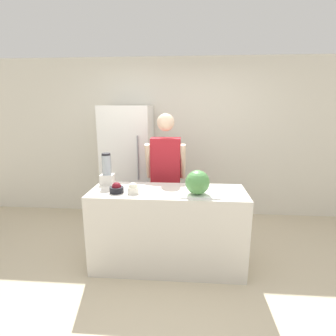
# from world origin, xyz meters

# --- Properties ---
(ground_plane) EXTENTS (14.00, 14.00, 0.00)m
(ground_plane) POSITION_xyz_m (0.00, 0.00, 0.00)
(ground_plane) COLOR beige
(wall_back) EXTENTS (8.00, 0.06, 2.60)m
(wall_back) POSITION_xyz_m (0.00, 1.94, 1.30)
(wall_back) COLOR silver
(wall_back) RESTS_ON ground_plane
(counter_island) EXTENTS (1.73, 0.61, 0.93)m
(counter_island) POSITION_xyz_m (0.00, 0.30, 0.46)
(counter_island) COLOR beige
(counter_island) RESTS_ON ground_plane
(refrigerator) EXTENTS (0.74, 0.69, 1.85)m
(refrigerator) POSITION_xyz_m (-0.73, 1.56, 0.92)
(refrigerator) COLOR white
(refrigerator) RESTS_ON ground_plane
(person) EXTENTS (0.53, 0.27, 1.75)m
(person) POSITION_xyz_m (-0.08, 0.95, 0.91)
(person) COLOR #4C608C
(person) RESTS_ON ground_plane
(cutting_board) EXTENTS (0.41, 0.25, 0.01)m
(cutting_board) POSITION_xyz_m (0.35, 0.17, 0.93)
(cutting_board) COLOR white
(cutting_board) RESTS_ON counter_island
(watermelon) EXTENTS (0.25, 0.25, 0.25)m
(watermelon) POSITION_xyz_m (0.32, 0.17, 1.07)
(watermelon) COLOR #4C8C47
(watermelon) RESTS_ON cutting_board
(bowl_cherries) EXTENTS (0.15, 0.15, 0.11)m
(bowl_cherries) POSITION_xyz_m (-0.55, 0.19, 0.97)
(bowl_cherries) COLOR black
(bowl_cherries) RESTS_ON counter_island
(bowl_cream) EXTENTS (0.12, 0.12, 0.12)m
(bowl_cream) POSITION_xyz_m (-0.36, 0.18, 0.98)
(bowl_cream) COLOR white
(bowl_cream) RESTS_ON counter_island
(blender) EXTENTS (0.15, 0.15, 0.38)m
(blender) POSITION_xyz_m (-0.74, 0.49, 1.09)
(blender) COLOR silver
(blender) RESTS_ON counter_island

